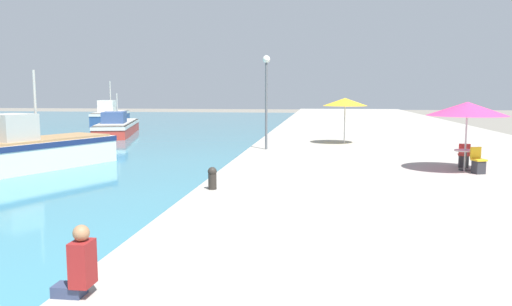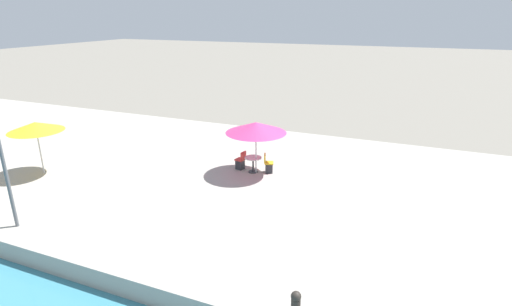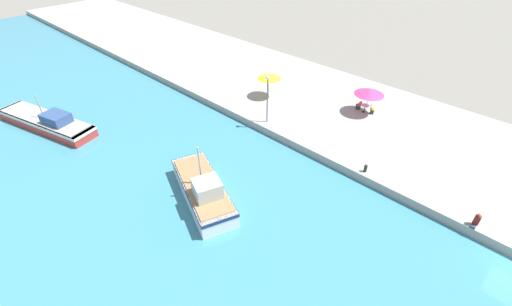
{
  "view_description": "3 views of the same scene",
  "coord_description": "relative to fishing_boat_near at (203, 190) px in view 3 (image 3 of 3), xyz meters",
  "views": [
    {
      "loc": [
        3.66,
        -3.03,
        3.53
      ],
      "look_at": [
        1.5,
        13.18,
        1.53
      ],
      "focal_mm": 35.0,
      "sensor_mm": 36.0,
      "label": 1
    },
    {
      "loc": [
        -7.29,
        8.71,
        7.81
      ],
      "look_at": [
        8.71,
        15.37,
        1.73
      ],
      "focal_mm": 28.0,
      "sensor_mm": 36.0,
      "label": 2
    },
    {
      "loc": [
        -19.82,
        3.13,
        17.19
      ],
      "look_at": [
        -4.0,
        18.0,
        1.33
      ],
      "focal_mm": 24.0,
      "sensor_mm": 36.0,
      "label": 3
    }
  ],
  "objects": [
    {
      "name": "cafe_umbrella_white",
      "position": [
        14.21,
        6.44,
        2.07
      ],
      "size": [
        2.4,
        2.4,
        2.48
      ],
      "color": "#B7B7B7",
      "rests_on": "quay_promenade"
    },
    {
      "name": "quay_promenade",
      "position": [
        17.34,
        18.93,
        -0.56
      ],
      "size": [
        16.0,
        90.0,
        0.73
      ],
      "color": "#A39E93",
      "rests_on": "ground_plane"
    },
    {
      "name": "fishing_boat_mid",
      "position": [
        -3.81,
        18.21,
        -0.21
      ],
      "size": [
        5.32,
        11.22,
        3.39
      ],
      "rotation": [
        0.0,
        0.0,
        0.27
      ],
      "color": "red",
      "rests_on": "water_basin"
    },
    {
      "name": "mooring_bollard",
      "position": [
        9.87,
        -7.17,
        0.15
      ],
      "size": [
        0.26,
        0.26,
        0.65
      ],
      "color": "#2D2823",
      "rests_on": "quay_promenade"
    },
    {
      "name": "fishing_boat_near",
      "position": [
        0.0,
        0.0,
        0.0
      ],
      "size": [
        5.1,
        7.83,
        4.49
      ],
      "rotation": [
        0.0,
        0.0,
        -0.38
      ],
      "color": "white",
      "rests_on": "water_basin"
    },
    {
      "name": "cafe_chair_left",
      "position": [
        18.37,
        -3.2,
        0.13
      ],
      "size": [
        0.52,
        0.54,
        0.91
      ],
      "rotation": [
        0.0,
        0.0,
        3.48
      ],
      "color": "#2D2D33",
      "rests_on": "quay_promenade"
    },
    {
      "name": "person_at_quay",
      "position": [
        9.73,
        -14.88,
        0.25
      ],
      "size": [
        0.55,
        0.36,
        1.01
      ],
      "color": "#333D5B",
      "rests_on": "quay_promenade"
    },
    {
      "name": "lamppost",
      "position": [
        10.28,
        3.18,
        2.9
      ],
      "size": [
        0.36,
        0.36,
        4.56
      ],
      "color": "#565B60",
      "rests_on": "quay_promenade"
    },
    {
      "name": "cafe_chair_right",
      "position": [
        18.26,
        -1.81,
        0.13
      ],
      "size": [
        0.47,
        0.5,
        0.91
      ],
      "rotation": [
        0.0,
        0.0,
        -0.18
      ],
      "color": "#2D2D33",
      "rests_on": "quay_promenade"
    },
    {
      "name": "cafe_table",
      "position": [
        18.13,
        -2.52,
        0.34
      ],
      "size": [
        0.8,
        0.8,
        0.74
      ],
      "color": "#333338",
      "rests_on": "quay_promenade"
    },
    {
      "name": "cafe_umbrella_pink",
      "position": [
        18.05,
        -2.7,
        2.02
      ],
      "size": [
        2.77,
        2.77,
        2.46
      ],
      "color": "#B7B7B7",
      "rests_on": "quay_promenade"
    }
  ]
}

